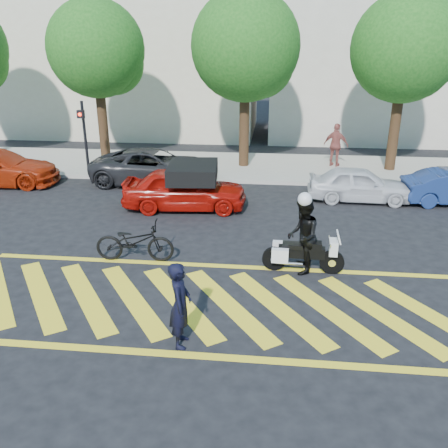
# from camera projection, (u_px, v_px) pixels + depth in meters

# --- Properties ---
(ground) EXTENTS (90.00, 90.00, 0.00)m
(ground) POSITION_uv_depth(u_px,v_px,m) (206.00, 303.00, 10.67)
(ground) COLOR black
(ground) RESTS_ON ground
(sidewalk) EXTENTS (60.00, 5.00, 0.15)m
(sidewalk) POSITION_uv_depth(u_px,v_px,m) (244.00, 167.00, 21.75)
(sidewalk) COLOR #9E998E
(sidewalk) RESTS_ON ground
(crosswalk) EXTENTS (12.33, 4.00, 0.01)m
(crosswalk) POSITION_uv_depth(u_px,v_px,m) (205.00, 303.00, 10.68)
(crosswalk) COLOR yellow
(crosswalk) RESTS_ON ground
(building_left) EXTENTS (16.00, 8.00, 10.00)m
(building_left) POSITION_uv_depth(u_px,v_px,m) (125.00, 48.00, 29.09)
(building_left) COLOR beige
(building_left) RESTS_ON ground
(building_right) EXTENTS (16.00, 8.00, 11.00)m
(building_right) POSITION_uv_depth(u_px,v_px,m) (412.00, 40.00, 27.19)
(building_right) COLOR beige
(building_right) RESTS_ON ground
(tree_left) EXTENTS (4.20, 4.20, 7.26)m
(tree_left) POSITION_uv_depth(u_px,v_px,m) (100.00, 52.00, 20.66)
(tree_left) COLOR black
(tree_left) RESTS_ON ground
(tree_center) EXTENTS (4.60, 4.60, 7.56)m
(tree_center) POSITION_uv_depth(u_px,v_px,m) (248.00, 50.00, 19.96)
(tree_center) COLOR black
(tree_center) RESTS_ON ground
(tree_right) EXTENTS (4.40, 4.40, 7.41)m
(tree_right) POSITION_uv_depth(u_px,v_px,m) (407.00, 52.00, 19.33)
(tree_right) COLOR black
(tree_right) RESTS_ON ground
(signal_pole) EXTENTS (0.28, 0.43, 3.20)m
(signal_pole) POSITION_uv_depth(u_px,v_px,m) (84.00, 133.00, 19.64)
(signal_pole) COLOR black
(signal_pole) RESTS_ON ground
(officer_bike) EXTENTS (0.46, 0.66, 1.74)m
(officer_bike) POSITION_uv_depth(u_px,v_px,m) (180.00, 305.00, 8.94)
(officer_bike) COLOR black
(officer_bike) RESTS_ON ground
(bicycle) EXTENTS (2.12, 0.84, 1.10)m
(bicycle) POSITION_uv_depth(u_px,v_px,m) (135.00, 242.00, 12.55)
(bicycle) COLOR black
(bicycle) RESTS_ON ground
(police_motorcycle) EXTENTS (2.07, 0.67, 0.91)m
(police_motorcycle) POSITION_uv_depth(u_px,v_px,m) (302.00, 254.00, 11.97)
(police_motorcycle) COLOR black
(police_motorcycle) RESTS_ON ground
(officer_moto) EXTENTS (0.78, 0.98, 1.95)m
(officer_moto) POSITION_uv_depth(u_px,v_px,m) (302.00, 236.00, 11.79)
(officer_moto) COLOR black
(officer_moto) RESTS_ON ground
(red_convertible) EXTENTS (4.37, 2.05, 1.44)m
(red_convertible) POSITION_uv_depth(u_px,v_px,m) (185.00, 189.00, 16.36)
(red_convertible) COLOR #A30E07
(red_convertible) RESTS_ON ground
(parked_mid_left) EXTENTS (5.05, 2.37, 1.40)m
(parked_mid_left) POSITION_uv_depth(u_px,v_px,m) (154.00, 167.00, 19.28)
(parked_mid_left) COLOR black
(parked_mid_left) RESTS_ON ground
(parked_mid_right) EXTENTS (3.71, 1.58, 1.25)m
(parked_mid_right) POSITION_uv_depth(u_px,v_px,m) (359.00, 184.00, 17.21)
(parked_mid_right) COLOR silver
(parked_mid_right) RESTS_ON ground
(pedestrian_right) EXTENTS (1.22, 0.87, 1.92)m
(pedestrian_right) POSITION_uv_depth(u_px,v_px,m) (336.00, 145.00, 21.23)
(pedestrian_right) COLOR #9D5047
(pedestrian_right) RESTS_ON sidewalk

